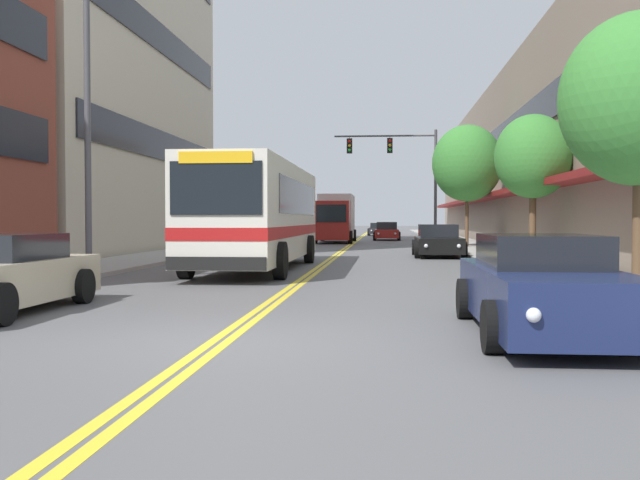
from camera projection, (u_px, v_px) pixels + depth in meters
ground_plane at (352, 244)px, 46.10m from camera, size 240.00×240.00×0.00m
sidewalk_left at (246, 242)px, 46.74m from camera, size 2.97×106.00×0.13m
sidewalk_right at (462, 243)px, 45.46m from camera, size 2.97×106.00×0.13m
centre_line at (352, 244)px, 46.10m from camera, size 0.34×106.00×0.01m
storefront_row_right at (554, 164)px, 44.79m from camera, size 9.10×68.00×10.13m
city_bus at (260, 211)px, 22.68m from camera, size 2.82×11.58×3.25m
car_white_parked_left_mid at (273, 235)px, 40.92m from camera, size 2.02×4.52×1.39m
car_navy_parked_right_foreground at (542, 288)px, 9.80m from camera, size 1.99×4.93×1.37m
car_black_parked_right_mid at (438, 242)px, 30.08m from camera, size 2.08×4.73×1.36m
car_red_moving_lead at (387, 232)px, 53.95m from camera, size 2.01×4.72×1.36m
car_charcoal_moving_second at (379, 230)px, 68.63m from camera, size 2.07×4.24×1.23m
box_truck at (336, 218)px, 48.52m from camera, size 2.54×7.87×3.26m
traffic_signal_mast at (402, 163)px, 44.05m from camera, size 6.35×0.38×7.09m
street_lamp_left_near at (98, 91)px, 17.74m from camera, size 2.16×0.28×8.09m
street_tree_right_near at (640, 100)px, 13.13m from camera, size 2.91×2.91×5.27m
street_tree_right_mid at (533, 157)px, 25.78m from camera, size 2.77×2.77×5.25m
street_tree_right_far at (467, 163)px, 37.91m from camera, size 3.71×3.71×6.48m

